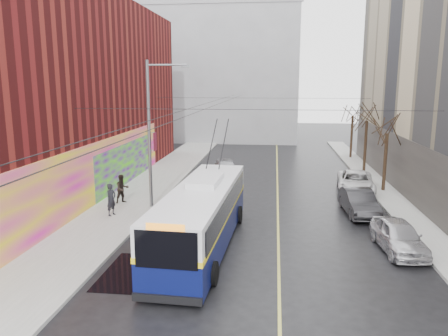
# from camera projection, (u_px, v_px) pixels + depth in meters

# --- Properties ---
(ground) EXTENTS (140.00, 140.00, 0.00)m
(ground) POSITION_uv_depth(u_px,v_px,m) (240.00, 288.00, 16.64)
(ground) COLOR black
(ground) RESTS_ON ground
(sidewalk_left) EXTENTS (4.00, 60.00, 0.15)m
(sidewalk_left) POSITION_uv_depth(u_px,v_px,m) (135.00, 198.00, 29.23)
(sidewalk_left) COLOR gray
(sidewalk_left) RESTS_ON ground
(sidewalk_right) EXTENTS (2.00, 60.00, 0.15)m
(sidewalk_right) POSITION_uv_depth(u_px,v_px,m) (398.00, 206.00, 27.30)
(sidewalk_right) COLOR gray
(sidewalk_right) RESTS_ON ground
(lane_line) EXTENTS (0.12, 50.00, 0.01)m
(lane_line) POSITION_uv_depth(u_px,v_px,m) (278.00, 196.00, 30.12)
(lane_line) COLOR #BFB74C
(lane_line) RESTS_ON ground
(building_left) EXTENTS (12.11, 36.00, 14.00)m
(building_left) POSITION_uv_depth(u_px,v_px,m) (30.00, 93.00, 30.75)
(building_left) COLOR #541011
(building_left) RESTS_ON ground
(building_far) EXTENTS (20.50, 12.10, 18.00)m
(building_far) POSITION_uv_depth(u_px,v_px,m) (223.00, 73.00, 59.43)
(building_far) COLOR gray
(building_far) RESTS_ON ground
(streetlight_pole) EXTENTS (2.65, 0.60, 9.00)m
(streetlight_pole) POSITION_uv_depth(u_px,v_px,m) (152.00, 131.00, 26.15)
(streetlight_pole) COLOR slate
(streetlight_pole) RESTS_ON ground
(catenary_wires) EXTENTS (18.00, 60.00, 0.22)m
(catenary_wires) POSITION_uv_depth(u_px,v_px,m) (221.00, 104.00, 30.12)
(catenary_wires) COLOR black
(tree_near) EXTENTS (3.20, 3.20, 6.40)m
(tree_near) POSITION_uv_depth(u_px,v_px,m) (388.00, 122.00, 30.25)
(tree_near) COLOR black
(tree_near) RESTS_ON ground
(tree_mid) EXTENTS (3.20, 3.20, 6.68)m
(tree_mid) POSITION_uv_depth(u_px,v_px,m) (367.00, 112.00, 37.02)
(tree_mid) COLOR black
(tree_mid) RESTS_ON ground
(tree_far) EXTENTS (3.20, 3.20, 6.57)m
(tree_far) POSITION_uv_depth(u_px,v_px,m) (353.00, 108.00, 43.87)
(tree_far) COLOR black
(tree_far) RESTS_ON ground
(puddle) EXTENTS (2.17, 3.84, 0.01)m
(puddle) POSITION_uv_depth(u_px,v_px,m) (131.00, 272.00, 18.02)
(puddle) COLOR black
(puddle) RESTS_ON ground
(pigeons_flying) EXTENTS (2.20, 1.52, 1.02)m
(pigeons_flying) POSITION_uv_depth(u_px,v_px,m) (205.00, 97.00, 25.35)
(pigeons_flying) COLOR slate
(trolleybus) EXTENTS (3.19, 11.97, 5.62)m
(trolleybus) POSITION_uv_depth(u_px,v_px,m) (202.00, 215.00, 20.49)
(trolleybus) COLOR #080E41
(trolleybus) RESTS_ON ground
(parked_car_a) EXTENTS (2.07, 4.39, 1.45)m
(parked_car_a) POSITION_uv_depth(u_px,v_px,m) (399.00, 236.00, 20.15)
(parked_car_a) COLOR silver
(parked_car_a) RESTS_ON ground
(parked_car_b) EXTENTS (1.88, 4.63, 1.49)m
(parked_car_b) POSITION_uv_depth(u_px,v_px,m) (359.00, 202.00, 25.77)
(parked_car_b) COLOR #29292C
(parked_car_b) RESTS_ON ground
(parked_car_c) EXTENTS (3.06, 5.60, 1.49)m
(parked_car_c) POSITION_uv_depth(u_px,v_px,m) (356.00, 182.00, 30.99)
(parked_car_c) COLOR silver
(parked_car_c) RESTS_ON ground
(following_car) EXTENTS (2.69, 5.02, 1.62)m
(following_car) POSITION_uv_depth(u_px,v_px,m) (225.00, 169.00, 35.38)
(following_car) COLOR #9D9DA1
(following_car) RESTS_ON ground
(pedestrian_a) EXTENTS (0.66, 0.80, 1.86)m
(pedestrian_a) POSITION_uv_depth(u_px,v_px,m) (111.00, 200.00, 25.08)
(pedestrian_a) COLOR black
(pedestrian_a) RESTS_ON sidewalk_left
(pedestrian_b) EXTENTS (1.12, 1.12, 1.83)m
(pedestrian_b) POSITION_uv_depth(u_px,v_px,m) (122.00, 189.00, 27.68)
(pedestrian_b) COLOR black
(pedestrian_b) RESTS_ON sidewalk_left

